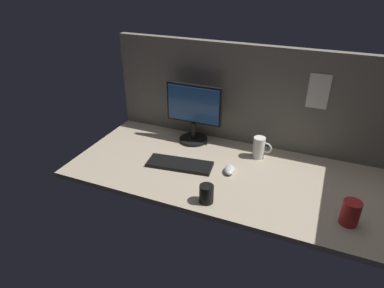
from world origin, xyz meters
The scene contains 8 objects.
ground_plane centered at (0.00, 0.00, -1.50)cm, with size 180.00×80.00×3.00cm, color tan.
cubicle_wall_back centered at (0.06, 37.50, 30.74)cm, with size 180.00×5.50×61.45cm.
monitor centered at (-33.80, 25.09, 20.17)cm, with size 35.77×18.00×37.45cm.
keyboard centered at (-29.15, -6.53, 1.00)cm, with size 37.00×13.00×2.00cm, color black.
mouse centered at (-1.14, -1.97, 1.70)cm, with size 5.60×9.60×3.40cm, color silver.
mug_ceramic_white centered at (9.78, 20.50, 6.49)cm, with size 11.06×6.93×12.89cm.
mug_red_plastic centered at (59.93, -20.57, 5.81)cm, with size 8.11×8.11×11.62cm.
mug_black_travel centered at (-3.66, -31.12, 4.66)cm, with size 6.98×6.98×9.31cm.
Camera 1 is at (41.36, -155.11, 103.85)cm, focal length 31.89 mm.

